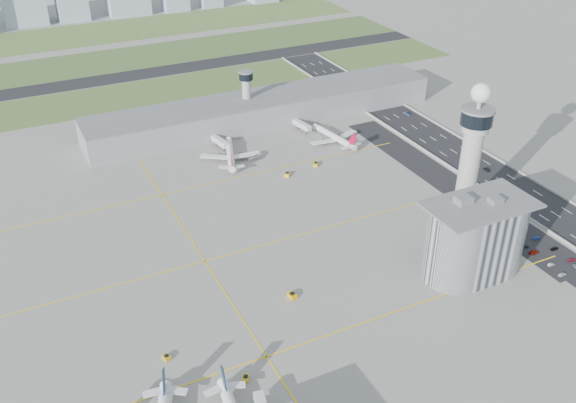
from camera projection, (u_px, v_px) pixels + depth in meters
name	position (u px, v px, depth m)	size (l,w,h in m)	color
ground	(327.00, 275.00, 250.99)	(1000.00, 1000.00, 0.00)	gray
grass_strip_0	(132.00, 95.00, 417.18)	(480.00, 50.00, 0.08)	#45602D
grass_strip_1	(106.00, 62.00, 475.13)	(480.00, 60.00, 0.08)	#4B6730
grass_strip_2	(85.00, 35.00, 536.93)	(480.00, 70.00, 0.08)	#4F6C33
runway	(118.00, 78.00, 445.76)	(480.00, 22.00, 0.10)	black
highway	(546.00, 208.00, 294.70)	(28.00, 500.00, 0.10)	black
barrier_left	(523.00, 214.00, 289.09)	(0.60, 500.00, 1.20)	#9E9E99
barrier_right	(568.00, 200.00, 299.74)	(0.60, 500.00, 1.20)	#9E9E99
landside_road	(520.00, 232.00, 277.47)	(18.00, 260.00, 0.08)	black
parking_lot	(537.00, 247.00, 267.43)	(20.00, 44.00, 0.10)	black
taxiway_line_h_0	(266.00, 357.00, 212.59)	(260.00, 0.60, 0.01)	yellow
taxiway_line_h_1	(205.00, 261.00, 258.95)	(260.00, 0.60, 0.01)	yellow
taxiway_line_h_2	(162.00, 195.00, 305.30)	(260.00, 0.60, 0.01)	yellow
taxiway_line_v	(205.00, 261.00, 258.95)	(0.60, 260.00, 0.01)	yellow
control_tower	(472.00, 151.00, 266.73)	(14.00, 14.00, 64.50)	#ADAAA5
secondary_tower	(247.00, 93.00, 368.72)	(8.60, 8.60, 31.90)	#ADAAA5
admin_building	(475.00, 238.00, 245.99)	(42.00, 24.00, 33.50)	#B2B2B7
terminal_pier	(264.00, 109.00, 376.52)	(210.00, 32.00, 15.80)	gray
airplane_far_a	(230.00, 150.00, 335.59)	(37.60, 31.96, 10.53)	white
airplane_far_b	(334.00, 133.00, 354.18)	(36.72, 31.22, 10.28)	white
jet_bridge_far_0	(213.00, 139.00, 352.28)	(14.00, 3.00, 5.70)	silver
jet_bridge_far_1	(295.00, 123.00, 371.29)	(14.00, 3.00, 5.70)	silver
tug_1	(246.00, 378.00, 203.25)	(2.14, 3.11, 1.81)	gold
tug_2	(167.00, 357.00, 211.29)	(1.97, 2.87, 1.67)	gold
tug_3	(292.00, 295.00, 238.77)	(2.43, 3.54, 2.05)	#F8A900
tug_4	(287.00, 174.00, 321.22)	(2.48, 3.60, 2.09)	yellow
tug_5	(316.00, 164.00, 330.90)	(2.39, 3.47, 2.02)	gold
car_lot_0	(562.00, 274.00, 250.42)	(1.50, 3.72, 1.27)	silver
car_lot_1	(551.00, 264.00, 256.19)	(1.14, 3.28, 1.08)	#989898
car_lot_2	(534.00, 252.00, 263.47)	(2.03, 4.40, 1.22)	maroon
car_lot_3	(524.00, 246.00, 267.09)	(1.65, 4.07, 1.18)	#292A2C
car_lot_4	(512.00, 239.00, 271.50)	(1.39, 3.46, 1.18)	navy
car_lot_5	(503.00, 232.00, 276.68)	(1.30, 3.74, 1.23)	white
car_lot_7	(572.00, 260.00, 258.88)	(1.54, 3.80, 1.10)	maroon
car_lot_8	(554.00, 248.00, 265.67)	(1.42, 3.53, 1.20)	black
car_lot_9	(536.00, 238.00, 272.44)	(1.25, 3.59, 1.18)	navy
car_lot_10	(523.00, 229.00, 278.20)	(2.12, 4.60, 1.28)	silver
car_lot_11	(517.00, 224.00, 282.09)	(1.83, 4.51, 1.31)	gray
car_hw_1	(487.00, 169.00, 326.31)	(1.37, 3.93, 1.29)	black
car_hw_2	(408.00, 113.00, 389.77)	(2.11, 4.57, 1.27)	navy
car_hw_4	(336.00, 85.00, 431.30)	(1.39, 3.45, 1.18)	gray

